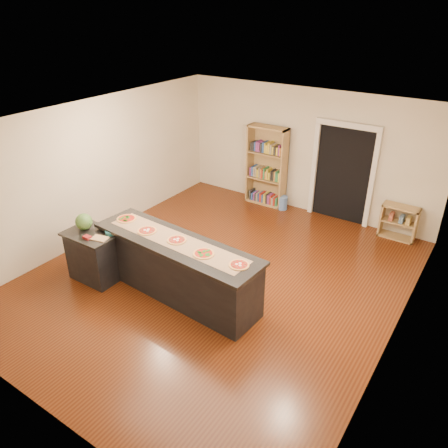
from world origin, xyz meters
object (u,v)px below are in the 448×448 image
Objects in this scene: side_counter at (95,255)px; waste_bin at (283,203)px; bookshelf at (267,166)px; low_shelf at (399,222)px; kitchen_island at (177,268)px; watermelon at (84,222)px.

waste_bin is at bearing 71.49° from side_counter.
side_counter is at bearing -101.77° from bookshelf.
low_shelf is at bearing 47.55° from side_counter.
kitchen_island is at bearing -81.98° from bookshelf.
side_counter is 0.49× the size of bookshelf.
waste_bin is (0.51, -0.07, -0.78)m from bookshelf.
side_counter is at bearing -108.19° from waste_bin.
kitchen_island reaches higher than low_shelf.
low_shelf is 6.18m from watermelon.
side_counter reaches higher than low_shelf.
low_shelf is at bearing 1.84° from waste_bin.
kitchen_island is 3.97m from waste_bin.
waste_bin is (1.44, 4.39, -0.30)m from side_counter.
bookshelf reaches higher than watermelon.
low_shelf reaches higher than waste_bin.
bookshelf is 6.50× the size of watermelon.
low_shelf is 2.61m from waste_bin.
waste_bin is 1.10× the size of watermelon.
kitchen_island is at bearing -89.22° from waste_bin.
side_counter is at bearing -7.39° from watermelon.
waste_bin is at bearing -178.16° from low_shelf.
low_shelf is (4.05, 4.48, -0.10)m from side_counter.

